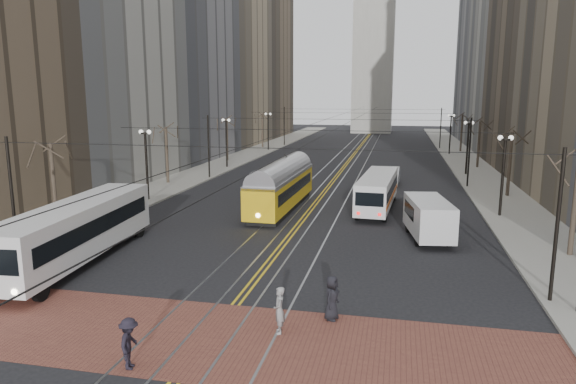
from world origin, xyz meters
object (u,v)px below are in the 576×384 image
at_px(streetcar, 282,190).
at_px(rear_bus, 377,192).
at_px(sedan_grey, 378,176).
at_px(transit_bus, 77,233).
at_px(cargo_van, 428,220).
at_px(pedestrian_a, 332,298).
at_px(sedan_silver, 390,176).
at_px(pedestrian_b, 279,310).
at_px(pedestrian_d, 129,343).

bearing_deg(streetcar, rear_bus, 11.40).
bearing_deg(sedan_grey, transit_bus, -112.23).
distance_m(cargo_van, pedestrian_a, 13.23).
relative_size(sedan_grey, sedan_silver, 1.00).
height_order(transit_bus, rear_bus, transit_bus).
distance_m(transit_bus, streetcar, 16.64).
bearing_deg(pedestrian_a, transit_bus, 87.13).
bearing_deg(sedan_silver, streetcar, -118.96).
relative_size(cargo_van, sedan_silver, 1.08).
bearing_deg(rear_bus, sedan_silver, 90.24).
bearing_deg(streetcar, pedestrian_a, -70.11).
xyz_separation_m(transit_bus, pedestrian_a, (13.88, -4.14, -0.66)).
bearing_deg(rear_bus, pedestrian_a, -88.72).
xyz_separation_m(rear_bus, pedestrian_a, (-0.86, -20.26, -0.43)).
height_order(streetcar, pedestrian_b, streetcar).
relative_size(cargo_van, pedestrian_a, 3.09).
xyz_separation_m(transit_bus, sedan_grey, (14.28, 27.47, -0.70)).
height_order(transit_bus, streetcar, transit_bus).
xyz_separation_m(rear_bus, pedestrian_b, (-2.60, -21.82, -0.44)).
xyz_separation_m(transit_bus, sedan_silver, (15.46, 27.96, -0.73)).
distance_m(sedan_grey, pedestrian_a, 31.61).
relative_size(transit_bus, cargo_van, 2.28).
relative_size(streetcar, rear_bus, 1.23).
xyz_separation_m(transit_bus, rear_bus, (14.74, 16.12, -0.23)).
bearing_deg(cargo_van, transit_bus, -164.33).
height_order(rear_bus, pedestrian_a, rear_bus).
height_order(cargo_van, pedestrian_d, cargo_van).
relative_size(rear_bus, pedestrian_d, 6.00).
relative_size(sedan_grey, pedestrian_d, 2.98).
xyz_separation_m(rear_bus, sedan_silver, (0.72, 11.83, -0.49)).
relative_size(pedestrian_a, pedestrian_b, 1.01).
bearing_deg(pedestrian_b, sedan_grey, 160.04).
distance_m(sedan_grey, sedan_silver, 1.28).
distance_m(rear_bus, pedestrian_b, 21.98).
bearing_deg(pedestrian_d, pedestrian_b, -61.72).
bearing_deg(streetcar, sedan_silver, 60.16).
distance_m(cargo_van, sedan_grey, 19.46).
bearing_deg(transit_bus, sedan_silver, 56.52).
distance_m(pedestrian_b, pedestrian_d, 5.36).
xyz_separation_m(sedan_silver, pedestrian_d, (-7.42, -37.10, 0.03)).
bearing_deg(rear_bus, pedestrian_d, -101.14).
bearing_deg(sedan_grey, sedan_silver, 27.79).
relative_size(transit_bus, pedestrian_d, 7.36).
distance_m(transit_bus, pedestrian_d, 12.19).
height_order(streetcar, rear_bus, streetcar).
height_order(cargo_van, pedestrian_a, cargo_van).
xyz_separation_m(streetcar, sedan_grey, (6.76, 12.62, -0.61)).
relative_size(rear_bus, sedan_grey, 2.02).
distance_m(rear_bus, pedestrian_d, 26.14).
relative_size(sedan_silver, pedestrian_d, 2.98).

